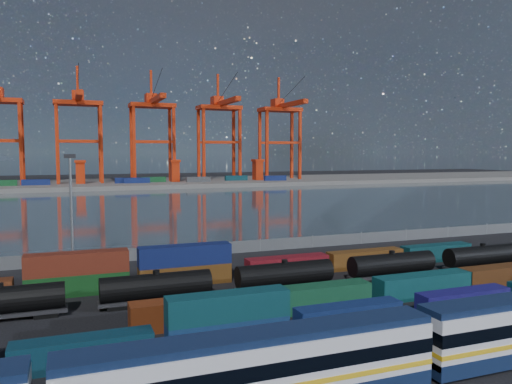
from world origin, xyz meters
name	(u,v)px	position (x,y,z in m)	size (l,w,h in m)	color
ground	(345,295)	(0.00, 0.00, 0.00)	(700.00, 700.00, 0.00)	black
harbor_water	(172,206)	(0.00, 105.00, 0.01)	(700.00, 700.00, 0.00)	#2E3B43
far_quay	(132,183)	(0.00, 210.00, 1.00)	(700.00, 70.00, 2.00)	#514F4C
distant_mountains	(98,87)	(63.02, 1600.00, 220.29)	(2470.00, 1100.00, 520.00)	#1E2630
passenger_train	(258,372)	(-19.10, -21.15, 2.68)	(77.13, 3.10, 5.32)	silver
container_row_south	(469,295)	(9.26, -9.74, 1.71)	(125.57, 2.20, 4.69)	#383A3D
container_row_north	(236,267)	(-9.75, 11.46, 1.70)	(139.89, 2.39, 5.09)	#101A50
tanker_string	(224,281)	(-13.73, 4.24, 1.94)	(121.07, 2.70, 3.86)	black
waterfront_fence	(260,245)	(0.00, 28.00, 1.00)	(160.12, 0.12, 2.20)	#595B5E
yard_light_mast	(71,205)	(-30.00, 26.00, 9.30)	(1.60, 0.40, 16.60)	slate
gantry_cranes	(116,114)	(-7.50, 203.46, 35.59)	(197.33, 42.87, 58.06)	red
quay_containers	(112,181)	(-11.00, 195.46, 3.30)	(172.58, 10.99, 2.60)	navy
straddle_carriers	(129,171)	(-2.50, 200.00, 7.82)	(140.00, 7.00, 11.10)	red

